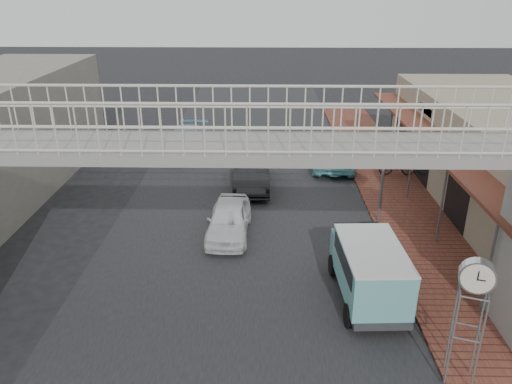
{
  "coord_description": "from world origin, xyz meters",
  "views": [
    {
      "loc": [
        0.83,
        -14.78,
        8.56
      ],
      "look_at": [
        0.49,
        1.35,
        1.8
      ],
      "focal_mm": 35.0,
      "sensor_mm": 36.0,
      "label": 1
    }
  ],
  "objects_px": {
    "white_hatchback": "(229,219)",
    "angkot_far": "(185,141)",
    "angkot_curb": "(333,155)",
    "motorcycle_near": "(355,156)",
    "street_clock": "(476,282)",
    "arrow_sign": "(408,156)",
    "motorcycle_far": "(397,165)",
    "angkot_van": "(369,265)",
    "dark_sedan": "(252,171)"
  },
  "relations": [
    {
      "from": "angkot_curb",
      "to": "angkot_far",
      "type": "relative_size",
      "value": 0.96
    },
    {
      "from": "angkot_far",
      "to": "motorcycle_near",
      "type": "bearing_deg",
      "value": -6.32
    },
    {
      "from": "angkot_van",
      "to": "arrow_sign",
      "type": "distance_m",
      "value": 5.65
    },
    {
      "from": "angkot_curb",
      "to": "motorcycle_far",
      "type": "xyz_separation_m",
      "value": [
        2.87,
        -1.5,
        0.01
      ]
    },
    {
      "from": "white_hatchback",
      "to": "arrow_sign",
      "type": "distance_m",
      "value": 6.91
    },
    {
      "from": "angkot_curb",
      "to": "motorcycle_near",
      "type": "distance_m",
      "value": 1.11
    },
    {
      "from": "white_hatchback",
      "to": "street_clock",
      "type": "height_order",
      "value": "street_clock"
    },
    {
      "from": "motorcycle_far",
      "to": "street_clock",
      "type": "height_order",
      "value": "street_clock"
    },
    {
      "from": "dark_sedan",
      "to": "angkot_curb",
      "type": "distance_m",
      "value": 4.87
    },
    {
      "from": "angkot_curb",
      "to": "street_clock",
      "type": "distance_m",
      "value": 14.97
    },
    {
      "from": "dark_sedan",
      "to": "angkot_curb",
      "type": "xyz_separation_m",
      "value": [
        4.02,
        2.76,
        -0.12
      ]
    },
    {
      "from": "angkot_curb",
      "to": "arrow_sign",
      "type": "height_order",
      "value": "arrow_sign"
    },
    {
      "from": "street_clock",
      "to": "angkot_far",
      "type": "bearing_deg",
      "value": 136.41
    },
    {
      "from": "angkot_curb",
      "to": "arrow_sign",
      "type": "xyz_separation_m",
      "value": [
        1.8,
        -6.62,
        2.18
      ]
    },
    {
      "from": "angkot_far",
      "to": "angkot_van",
      "type": "xyz_separation_m",
      "value": [
        7.36,
        -13.62,
        0.5
      ]
    },
    {
      "from": "angkot_curb",
      "to": "white_hatchback",
      "type": "bearing_deg",
      "value": 62.64
    },
    {
      "from": "motorcycle_far",
      "to": "angkot_far",
      "type": "bearing_deg",
      "value": 71.8
    },
    {
      "from": "angkot_far",
      "to": "dark_sedan",
      "type": "bearing_deg",
      "value": -45.67
    },
    {
      "from": "angkot_far",
      "to": "motorcycle_far",
      "type": "relative_size",
      "value": 2.62
    },
    {
      "from": "white_hatchback",
      "to": "angkot_far",
      "type": "xyz_separation_m",
      "value": [
        -3.06,
        9.59,
        0.04
      ]
    },
    {
      "from": "motorcycle_near",
      "to": "street_clock",
      "type": "relative_size",
      "value": 0.5
    },
    {
      "from": "motorcycle_near",
      "to": "motorcycle_far",
      "type": "height_order",
      "value": "motorcycle_far"
    },
    {
      "from": "street_clock",
      "to": "arrow_sign",
      "type": "height_order",
      "value": "arrow_sign"
    },
    {
      "from": "white_hatchback",
      "to": "street_clock",
      "type": "xyz_separation_m",
      "value": [
        5.82,
        -7.25,
        2.08
      ]
    },
    {
      "from": "dark_sedan",
      "to": "motorcycle_near",
      "type": "distance_m",
      "value": 5.84
    },
    {
      "from": "angkot_curb",
      "to": "motorcycle_near",
      "type": "bearing_deg",
      "value": -172.95
    },
    {
      "from": "white_hatchback",
      "to": "angkot_far",
      "type": "height_order",
      "value": "angkot_far"
    },
    {
      "from": "arrow_sign",
      "to": "motorcycle_far",
      "type": "bearing_deg",
      "value": 89.89
    },
    {
      "from": "angkot_far",
      "to": "street_clock",
      "type": "bearing_deg",
      "value": -55.76
    },
    {
      "from": "angkot_curb",
      "to": "angkot_van",
      "type": "height_order",
      "value": "angkot_van"
    },
    {
      "from": "dark_sedan",
      "to": "street_clock",
      "type": "relative_size",
      "value": 1.42
    },
    {
      "from": "motorcycle_far",
      "to": "arrow_sign",
      "type": "xyz_separation_m",
      "value": [
        -1.07,
        -5.12,
        2.17
      ]
    },
    {
      "from": "white_hatchback",
      "to": "angkot_curb",
      "type": "relative_size",
      "value": 0.83
    },
    {
      "from": "angkot_far",
      "to": "street_clock",
      "type": "relative_size",
      "value": 1.46
    },
    {
      "from": "angkot_van",
      "to": "angkot_curb",
      "type": "bearing_deg",
      "value": 85.41
    },
    {
      "from": "angkot_far",
      "to": "angkot_van",
      "type": "relative_size",
      "value": 1.2
    },
    {
      "from": "angkot_far",
      "to": "angkot_van",
      "type": "bearing_deg",
      "value": -55.15
    },
    {
      "from": "angkot_curb",
      "to": "motorcycle_far",
      "type": "relative_size",
      "value": 2.51
    },
    {
      "from": "street_clock",
      "to": "angkot_curb",
      "type": "bearing_deg",
      "value": 112.93
    },
    {
      "from": "angkot_far",
      "to": "motorcycle_near",
      "type": "height_order",
      "value": "angkot_far"
    },
    {
      "from": "dark_sedan",
      "to": "angkot_van",
      "type": "relative_size",
      "value": 1.17
    },
    {
      "from": "white_hatchback",
      "to": "angkot_curb",
      "type": "bearing_deg",
      "value": 60.06
    },
    {
      "from": "angkot_far",
      "to": "motorcycle_far",
      "type": "distance_m",
      "value": 11.21
    },
    {
      "from": "dark_sedan",
      "to": "angkot_far",
      "type": "relative_size",
      "value": 0.97
    },
    {
      "from": "angkot_van",
      "to": "street_clock",
      "type": "relative_size",
      "value": 1.21
    },
    {
      "from": "angkot_far",
      "to": "motorcycle_near",
      "type": "xyz_separation_m",
      "value": [
        8.86,
        -2.01,
        -0.15
      ]
    },
    {
      "from": "angkot_van",
      "to": "angkot_far",
      "type": "bearing_deg",
      "value": 115.78
    },
    {
      "from": "angkot_far",
      "to": "street_clock",
      "type": "height_order",
      "value": "street_clock"
    },
    {
      "from": "angkot_far",
      "to": "arrow_sign",
      "type": "relative_size",
      "value": 1.37
    },
    {
      "from": "white_hatchback",
      "to": "dark_sedan",
      "type": "bearing_deg",
      "value": 83.88
    }
  ]
}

